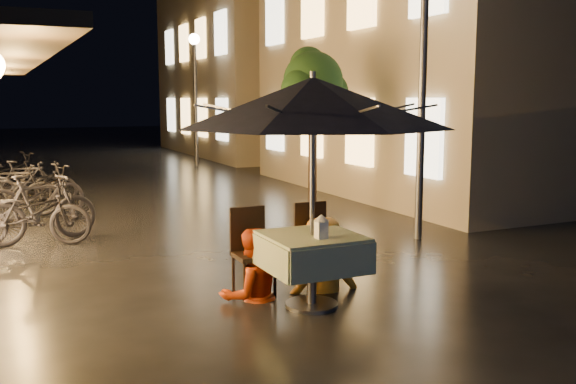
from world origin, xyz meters
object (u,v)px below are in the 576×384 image
patio_umbrella (313,103)px  person_yellow (323,220)px  table_lantern (321,225)px  person_orange (250,230)px  streetlamp_near (423,50)px  bicycle_0 (29,214)px  cafe_table (312,253)px

patio_umbrella → person_yellow: (0.40, 0.50, -1.33)m
patio_umbrella → table_lantern: patio_umbrella is taller
patio_umbrella → person_orange: (-0.47, 0.56, -1.39)m
patio_umbrella → person_yellow: patio_umbrella is taller
streetlamp_near → table_lantern: 4.40m
streetlamp_near → bicycle_0: bearing=159.7°
patio_umbrella → bicycle_0: 5.30m
cafe_table → table_lantern: table_lantern is taller
person_orange → bicycle_0: bearing=-65.7°
bicycle_0 → person_yellow: bearing=-123.5°
table_lantern → bicycle_0: bearing=119.3°
streetlamp_near → bicycle_0: streetlamp_near is taller
streetlamp_near → person_orange: 4.45m
streetlamp_near → person_orange: streetlamp_near is taller
table_lantern → person_orange: size_ratio=0.16×
cafe_table → person_yellow: (0.40, 0.50, 0.23)m
streetlamp_near → person_orange: size_ratio=2.78×
person_yellow → bicycle_0: bearing=-45.8°
streetlamp_near → patio_umbrella: (-3.03, -2.27, -0.77)m
streetlamp_near → person_yellow: streetlamp_near is taller
patio_umbrella → bicycle_0: patio_umbrella is taller
person_yellow → bicycle_0: 4.85m
streetlamp_near → cafe_table: streetlamp_near is taller
patio_umbrella → table_lantern: bearing=-90.0°
streetlamp_near → person_yellow: bearing=-146.1°
person_yellow → person_orange: bearing=2.6°
patio_umbrella → bicycle_0: bearing=120.5°
streetlamp_near → cafe_table: (-3.03, -2.27, -2.33)m
person_orange → person_yellow: size_ratio=0.93×
streetlamp_near → person_yellow: 3.80m
table_lantern → patio_umbrella: bearing=90.0°
person_orange → table_lantern: bearing=116.8°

